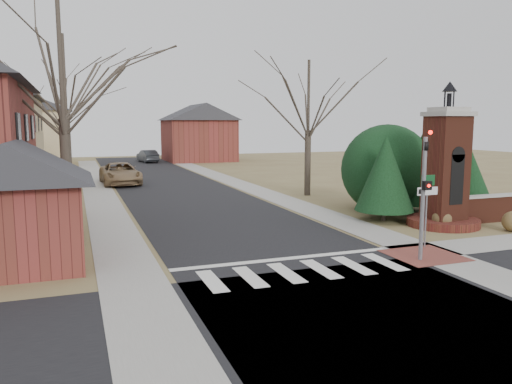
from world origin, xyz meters
name	(u,v)px	position (x,y,z in m)	size (l,w,h in m)	color
ground	(315,279)	(0.00, 0.00, 0.00)	(120.00, 120.00, 0.00)	brown
main_street	(175,189)	(0.00, 22.00, 0.01)	(8.00, 70.00, 0.01)	black
cross_street	(370,314)	(0.00, -3.00, 0.01)	(120.00, 8.00, 0.01)	black
crosswalk_zone	(304,271)	(0.00, 0.80, 0.01)	(8.00, 2.20, 0.02)	silver
stop_bar	(285,259)	(0.00, 2.30, 0.01)	(8.00, 0.35, 0.02)	silver
sidewalk_right_main	(244,186)	(5.20, 22.00, 0.01)	(2.00, 60.00, 0.02)	gray
sidewalk_left	(99,192)	(-5.20, 22.00, 0.01)	(2.00, 60.00, 0.02)	gray
curb_apron	(424,256)	(4.80, 1.00, 0.01)	(2.40, 2.40, 0.02)	brown
traffic_signal_pole	(424,185)	(4.30, 0.57, 2.59)	(0.28, 0.41, 4.50)	slate
sign_post	(427,196)	(5.59, 1.99, 1.95)	(0.90, 0.07, 2.75)	slate
brick_gate_monument	(445,179)	(9.00, 4.99, 2.17)	(3.20, 3.20, 6.47)	#5B281A
garage_left	(15,199)	(-8.52, 4.49, 2.24)	(4.80, 4.80, 4.29)	maroon
house_distant_left	(21,127)	(-12.01, 48.00, 4.25)	(10.80, 8.80, 8.53)	beige
house_distant_right	(198,131)	(7.99, 47.99, 3.65)	(8.80, 8.80, 7.30)	maroon
evergreen_near	(385,173)	(7.20, 7.00, 2.30)	(2.80, 2.80, 4.10)	#473D33
evergreen_mid	(426,163)	(10.50, 8.20, 2.60)	(3.40, 3.40, 4.70)	#473D33
evergreen_far	(470,177)	(12.50, 7.20, 1.90)	(2.40, 2.40, 3.30)	#473D33
evergreen_mass	(387,166)	(9.00, 9.50, 2.40)	(4.80, 4.80, 4.80)	black
bare_tree_0	(60,46)	(-7.00, 9.00, 7.70)	(8.05, 8.05, 11.15)	#473D33
bare_tree_1	(64,70)	(-7.00, 22.00, 8.03)	(8.40, 8.40, 11.64)	#473D33
bare_tree_2	(61,96)	(-7.50, 35.00, 7.03)	(7.35, 7.35, 10.19)	#473D33
bare_tree_3	(309,91)	(7.50, 16.00, 6.69)	(7.00, 7.00, 9.70)	#473D33
pickup_truck	(120,174)	(-3.40, 26.22, 0.82)	(2.74, 5.94, 1.65)	#8E714D
distant_car	(148,156)	(1.60, 47.43, 0.74)	(1.57, 4.49, 1.48)	#2F3337
dry_shrub_left	(442,219)	(8.60, 4.60, 0.44)	(0.87, 0.87, 0.87)	brown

